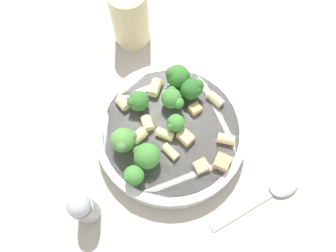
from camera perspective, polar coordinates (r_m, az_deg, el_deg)
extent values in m
plane|color=#BCB29E|center=(0.56, 0.00, -1.87)|extent=(2.00, 2.00, 0.00)
cylinder|color=silver|center=(0.54, 0.00, -1.17)|extent=(0.25, 0.25, 0.04)
cylinder|color=beige|center=(0.53, 0.00, -0.54)|extent=(0.22, 0.22, 0.01)
torus|color=silver|center=(0.53, 0.00, -0.50)|extent=(0.24, 0.24, 0.00)
cylinder|color=#84AD60|center=(0.54, 3.36, 5.53)|extent=(0.01, 0.01, 0.01)
sphere|color=#2D6B28|center=(0.53, 3.47, 6.43)|extent=(0.03, 0.03, 0.03)
sphere|color=#2C6424|center=(0.52, 4.68, 6.22)|extent=(0.02, 0.02, 0.02)
sphere|color=#2D6E2A|center=(0.53, 4.80, 7.11)|extent=(0.02, 0.02, 0.02)
cylinder|color=#84AD60|center=(0.54, -5.47, 3.64)|extent=(0.01, 0.01, 0.01)
sphere|color=#387A2D|center=(0.53, -5.61, 4.35)|extent=(0.03, 0.03, 0.03)
sphere|color=#357B2D|center=(0.52, -5.15, 3.70)|extent=(0.01, 0.01, 0.01)
sphere|color=#396A28|center=(0.52, -6.85, 4.11)|extent=(0.01, 0.01, 0.01)
cylinder|color=#84AD60|center=(0.51, -8.06, -3.18)|extent=(0.01, 0.01, 0.02)
sphere|color=#569942|center=(0.49, -8.36, -2.42)|extent=(0.04, 0.04, 0.04)
sphere|color=#518445|center=(0.49, -6.86, -1.72)|extent=(0.02, 0.02, 0.02)
sphere|color=#528345|center=(0.48, -8.61, -3.49)|extent=(0.02, 0.02, 0.02)
sphere|color=#4F9542|center=(0.50, -8.42, -1.24)|extent=(0.01, 0.01, 0.01)
cylinder|color=#9EC175|center=(0.52, 0.85, 0.26)|extent=(0.01, 0.01, 0.01)
sphere|color=#478E38|center=(0.51, 0.88, 0.96)|extent=(0.03, 0.03, 0.03)
sphere|color=#3C843A|center=(0.50, -0.23, 1.09)|extent=(0.01, 0.01, 0.01)
sphere|color=#499537|center=(0.50, 0.29, 0.05)|extent=(0.01, 0.01, 0.01)
cylinder|color=#84AD60|center=(0.50, -6.32, -8.92)|extent=(0.01, 0.01, 0.01)
sphere|color=#478E38|center=(0.48, -6.50, -8.52)|extent=(0.03, 0.03, 0.03)
sphere|color=#428E3A|center=(0.48, -7.48, -8.12)|extent=(0.01, 0.01, 0.01)
sphere|color=#408034|center=(0.48, -6.54, -9.54)|extent=(0.01, 0.01, 0.01)
sphere|color=#447E36|center=(0.48, -7.48, -8.91)|extent=(0.01, 0.01, 0.01)
cylinder|color=#84AD60|center=(0.50, -4.02, -5.82)|extent=(0.01, 0.01, 0.01)
sphere|color=#478E38|center=(0.49, -4.16, -5.19)|extent=(0.04, 0.04, 0.04)
sphere|color=#407B31|center=(0.49, -5.64, -4.39)|extent=(0.02, 0.02, 0.02)
sphere|color=#3E9032|center=(0.48, -5.72, -5.64)|extent=(0.01, 0.01, 0.01)
cylinder|color=#93B766|center=(0.55, 1.19, 7.58)|extent=(0.01, 0.01, 0.02)
sphere|color=#387A2D|center=(0.54, 1.23, 8.66)|extent=(0.04, 0.04, 0.04)
sphere|color=#3A7829|center=(0.54, -0.25, 9.43)|extent=(0.02, 0.02, 0.02)
sphere|color=#376B2F|center=(0.53, 2.58, 8.96)|extent=(0.01, 0.01, 0.01)
sphere|color=#39722E|center=(0.53, -0.21, 9.22)|extent=(0.02, 0.02, 0.02)
cylinder|color=#93B766|center=(0.54, 0.61, 4.07)|extent=(0.01, 0.01, 0.01)
sphere|color=#478E38|center=(0.52, 0.62, 4.87)|extent=(0.03, 0.03, 0.03)
sphere|color=#449436|center=(0.52, 1.37, 4.05)|extent=(0.02, 0.02, 0.02)
sphere|color=#3E7E37|center=(0.52, 1.27, 3.81)|extent=(0.01, 0.01, 0.01)
sphere|color=#418F39|center=(0.52, 0.31, 6.12)|extent=(0.02, 0.02, 0.02)
cylinder|color=beige|center=(0.51, -1.07, -1.39)|extent=(0.03, 0.02, 0.01)
cylinder|color=beige|center=(0.52, 9.55, -2.24)|extent=(0.03, 0.02, 0.02)
cylinder|color=beige|center=(0.54, -8.35, 4.03)|extent=(0.03, 0.03, 0.02)
cylinder|color=beige|center=(0.52, -4.14, 0.53)|extent=(0.02, 0.03, 0.02)
cylinder|color=beige|center=(0.55, -2.73, 6.72)|extent=(0.02, 0.03, 0.02)
cylinder|color=beige|center=(0.50, 0.06, -4.46)|extent=(0.03, 0.03, 0.01)
cylinder|color=beige|center=(0.54, 7.79, 4.70)|extent=(0.03, 0.03, 0.01)
cylinder|color=beige|center=(0.51, -5.60, -1.67)|extent=(0.03, 0.03, 0.02)
cube|color=tan|center=(0.53, 4.30, 3.03)|extent=(0.02, 0.02, 0.01)
cube|color=tan|center=(0.51, 2.55, -1.91)|extent=(0.03, 0.03, 0.02)
cube|color=tan|center=(0.50, 8.89, -6.19)|extent=(0.03, 0.03, 0.02)
cube|color=tan|center=(0.50, 5.30, -6.94)|extent=(0.03, 0.03, 0.01)
cylinder|color=beige|center=(0.62, -7.09, 18.33)|extent=(0.07, 0.07, 0.11)
cylinder|color=beige|center=(0.65, -6.74, 16.41)|extent=(0.06, 0.06, 0.05)
cylinder|color=#B2B2B7|center=(0.51, -14.65, -13.91)|extent=(0.03, 0.03, 0.06)
sphere|color=#B7B7BC|center=(0.48, -15.81, -13.17)|extent=(0.03, 0.03, 0.03)
cube|color=#B2B2B7|center=(0.54, 12.25, -14.21)|extent=(0.10, 0.07, 0.01)
ellipsoid|color=#B2B2B7|center=(0.56, 19.15, -9.67)|extent=(0.06, 0.06, 0.01)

